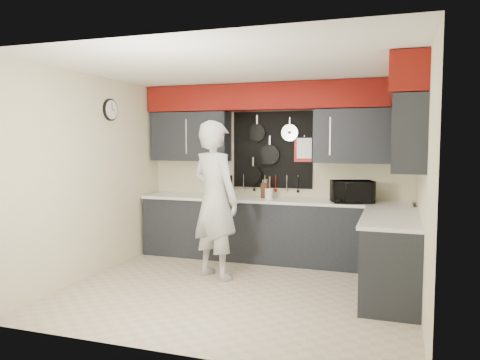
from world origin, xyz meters
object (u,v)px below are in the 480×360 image
(coffee_maker, at_px, (225,186))
(utensil_crock, at_px, (269,194))
(knife_block, at_px, (265,191))
(person, at_px, (215,200))
(microwave, at_px, (352,192))

(coffee_maker, bearing_deg, utensil_crock, -2.60)
(utensil_crock, bearing_deg, knife_block, 148.95)
(knife_block, bearing_deg, person, -102.15)
(microwave, distance_m, coffee_maker, 1.88)
(knife_block, bearing_deg, utensil_crock, -24.35)
(knife_block, xyz_separation_m, person, (-0.37, -1.07, -0.02))
(utensil_crock, bearing_deg, coffee_maker, 177.11)
(knife_block, bearing_deg, coffee_maker, -172.68)
(knife_block, relative_size, utensil_crock, 1.49)
(coffee_maker, bearing_deg, knife_block, 0.91)
(utensil_crock, bearing_deg, microwave, -3.64)
(microwave, height_order, coffee_maker, coffee_maker)
(utensil_crock, relative_size, person, 0.07)
(knife_block, xyz_separation_m, coffee_maker, (-0.62, -0.01, 0.05))
(knife_block, bearing_deg, microwave, 1.37)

